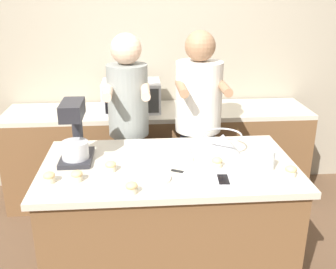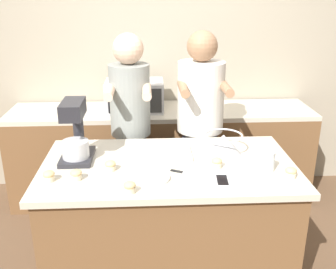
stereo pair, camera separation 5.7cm
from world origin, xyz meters
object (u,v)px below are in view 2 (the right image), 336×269
mixing_bowl (223,143)px  small_plate (153,178)px  cell_phone (222,181)px  knife (185,173)px  cupcake_4 (49,176)px  baking_tray (160,152)px  drinking_glass (268,161)px  cupcake_3 (110,166)px  person_left (131,133)px  stand_mixer (75,134)px  microwave_oven (135,96)px  cupcake_5 (76,175)px  cupcake_1 (130,187)px  person_right (200,133)px  cupcake_0 (217,162)px  cupcake_2 (291,172)px

mixing_bowl → small_plate: (-0.48, -0.36, -0.06)m
cell_phone → knife: cell_phone is taller
cupcake_4 → baking_tray: bearing=28.5°
drinking_glass → cupcake_3: size_ratio=1.82×
person_left → cell_phone: 1.06m
knife → cupcake_4: 0.80m
stand_mixer → microwave_oven: stand_mixer is taller
microwave_oven → person_left: bearing=-91.6°
microwave_oven → cupcake_5: microwave_oven is taller
cupcake_1 → person_right: bearing=62.8°
cupcake_3 → small_plate: bearing=-27.8°
small_plate → cupcake_3: size_ratio=2.89×
cell_phone → mixing_bowl: bearing=79.0°
person_left → cupcake_3: bearing=-97.8°
cupcake_0 → person_left: bearing=128.0°
person_left → stand_mixer: bearing=-121.3°
small_plate → cupcake_4: size_ratio=2.89×
mixing_bowl → cupcake_2: mixing_bowl is taller
person_left → stand_mixer: (-0.33, -0.54, 0.20)m
baking_tray → person_right: bearing=55.7°
mixing_bowl → cupcake_5: 0.98m
microwave_oven → cupcake_3: bearing=-95.1°
cell_phone → cupcake_5: 0.84m
stand_mixer → cell_phone: 0.97m
baking_tray → cupcake_3: size_ratio=6.02×
person_left → mixing_bowl: size_ratio=6.48×
person_left → microwave_oven: bearing=88.4°
small_plate → knife: small_plate is taller
cupcake_4 → cupcake_5: bearing=2.9°
knife → cupcake_5: (-0.64, -0.05, 0.03)m
knife → cupcake_0: bearing=20.4°
baking_tray → cupcake_2: (0.75, -0.38, 0.01)m
cupcake_0 → cupcake_4: bearing=-172.5°
stand_mixer → person_left: bearing=58.7°
knife → cupcake_5: size_ratio=3.00×
person_left → mixing_bowl: person_left is taller
drinking_glass → cupcake_0: 0.31m
small_plate → cupcake_5: 0.44m
mixing_bowl → cupcake_3: 0.77m
stand_mixer → mixing_bowl: stand_mixer is taller
drinking_glass → cupcake_3: 0.96m
cupcake_5 → knife: bearing=4.3°
drinking_glass → cupcake_4: 1.30m
person_right → cupcake_3: 0.97m
mixing_bowl → small_plate: mixing_bowl is taller
microwave_oven → drinking_glass: (0.84, -1.36, -0.06)m
person_right → mixing_bowl: (0.09, -0.50, 0.11)m
microwave_oven → drinking_glass: microwave_oven is taller
cupcake_2 → cupcake_3: 1.07m
cupcake_3 → cupcake_0: bearing=0.8°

